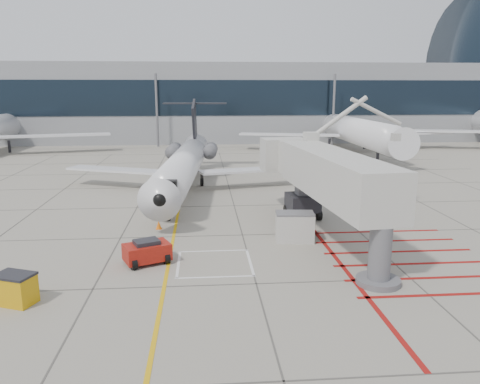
{
  "coord_description": "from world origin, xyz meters",
  "views": [
    {
      "loc": [
        -2.57,
        -25.66,
        9.52
      ],
      "look_at": [
        0.0,
        6.0,
        2.5
      ],
      "focal_mm": 35.0,
      "sensor_mm": 36.0,
      "label": 1
    }
  ],
  "objects": [
    {
      "name": "ground_power_unit",
      "position": [
        3.21,
        2.49,
        0.94
      ],
      "size": [
        2.49,
        1.6,
        1.88
      ],
      "primitive_type": null,
      "rotation": [
        0.0,
        0.0,
        -0.09
      ],
      "color": "beige",
      "rests_on": "ground_plane"
    },
    {
      "name": "baggage_cart",
      "position": [
        3.76,
        3.64,
        0.62
      ],
      "size": [
        2.27,
        1.85,
        1.24
      ],
      "primitive_type": null,
      "rotation": [
        0.0,
        0.0,
        -0.36
      ],
      "color": "#5D5C61",
      "rests_on": "ground_plane"
    },
    {
      "name": "bg_aircraft_c",
      "position": [
        20.7,
        46.0,
        5.81
      ],
      "size": [
        34.84,
        38.71,
        11.61
      ],
      "primitive_type": null,
      "color": "silver",
      "rests_on": "ground_plane"
    },
    {
      "name": "pushback_tug",
      "position": [
        -5.74,
        -0.68,
        0.71
      ],
      "size": [
        2.86,
        2.39,
        1.43
      ],
      "primitive_type": null,
      "rotation": [
        0.0,
        0.0,
        0.41
      ],
      "color": "#A3190F",
      "rests_on": "ground_plane"
    },
    {
      "name": "ground_plane",
      "position": [
        0.0,
        0.0,
        0.0
      ],
      "size": [
        260.0,
        260.0,
        0.0
      ],
      "primitive_type": "plane",
      "color": "gray",
      "rests_on": "ground"
    },
    {
      "name": "cone_side",
      "position": [
        3.04,
        7.29,
        0.25
      ],
      "size": [
        0.36,
        0.36,
        0.5
      ],
      "primitive_type": "cone",
      "color": "#FA630D",
      "rests_on": "ground_plane"
    },
    {
      "name": "regional_jet",
      "position": [
        -4.56,
        15.24,
        4.08
      ],
      "size": [
        26.96,
        32.9,
        8.15
      ],
      "primitive_type": null,
      "rotation": [
        0.0,
        0.0,
        -0.08
      ],
      "color": "white",
      "rests_on": "ground_plane"
    },
    {
      "name": "jet_bridge",
      "position": [
        5.45,
        1.97,
        3.8
      ],
      "size": [
        10.75,
        19.76,
        7.6
      ],
      "primitive_type": null,
      "rotation": [
        0.0,
        0.0,
        0.09
      ],
      "color": "beige",
      "rests_on": "ground_plane"
    },
    {
      "name": "cone_nose",
      "position": [
        -5.68,
        5.87,
        0.29
      ],
      "size": [
        0.41,
        0.41,
        0.57
      ],
      "primitive_type": "cone",
      "color": "orange",
      "rests_on": "ground_plane"
    },
    {
      "name": "terminal_building",
      "position": [
        10.0,
        70.0,
        7.0
      ],
      "size": [
        180.0,
        28.0,
        14.0
      ],
      "primitive_type": "cube",
      "color": "gray",
      "rests_on": "ground_plane"
    },
    {
      "name": "terminal_glass_band",
      "position": [
        10.0,
        55.95,
        8.0
      ],
      "size": [
        180.0,
        0.1,
        6.0
      ],
      "primitive_type": "cube",
      "color": "black",
      "rests_on": "ground_plane"
    },
    {
      "name": "spill_bin",
      "position": [
        -11.09,
        -5.29,
        0.72
      ],
      "size": [
        1.95,
        1.64,
        1.44
      ],
      "primitive_type": null,
      "rotation": [
        0.0,
        0.0,
        -0.38
      ],
      "color": "#CC950B",
      "rests_on": "ground_plane"
    }
  ]
}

